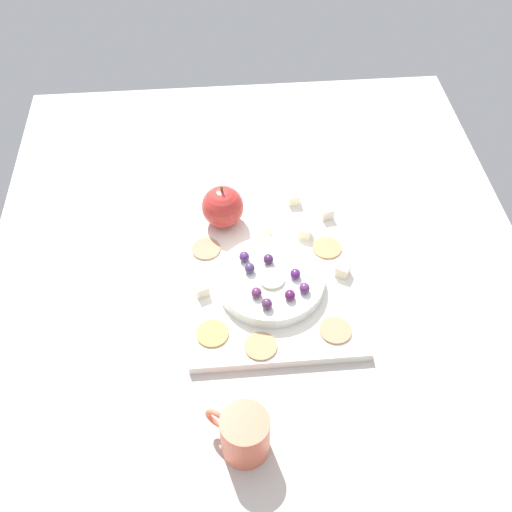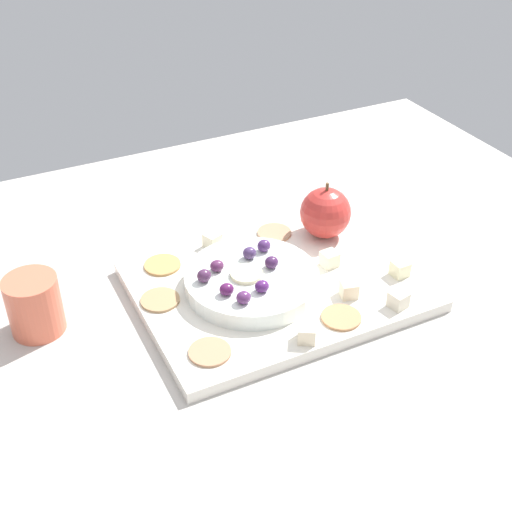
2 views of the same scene
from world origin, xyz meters
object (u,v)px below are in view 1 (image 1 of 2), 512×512
Objects in this scene: grape_3 at (244,257)px; cheese_cube_0 at (201,289)px; cracker_2 at (206,249)px; grape_7 at (290,295)px; grape_4 at (295,274)px; apple_whole at (223,207)px; grape_2 at (270,304)px; cheese_cube_3 at (326,212)px; cheese_cube_4 at (343,270)px; grape_6 at (250,268)px; grape_1 at (304,288)px; grape_5 at (256,293)px; cheese_cube_2 at (305,232)px; cracker_1 at (261,346)px; cheese_cube_5 at (264,229)px; serving_dish at (271,281)px; cup at (244,434)px; apple_slice_0 at (272,279)px; grape_0 at (268,259)px; cracker_0 at (212,334)px; cheese_cube_1 at (294,198)px; platter at (269,271)px; cracker_4 at (327,248)px.

cheese_cube_0 is at bearing -58.08° from grape_3.
cracker_2 is 2.71× the size of grape_7.
grape_4 is 4.75cm from grape_7.
grape_2 is (22.93, 6.60, -0.58)cm from apple_whole.
cheese_cube_3 is 23.29cm from grape_7.
cheese_cube_4 is 16.75cm from grape_6.
grape_1 is 8.17cm from grape_5.
cracker_1 is (23.88, -10.45, -0.93)cm from cheese_cube_2.
cheese_cube_5 is 9.93cm from grape_3.
serving_dish is at bearing -96.96° from grape_4.
cheese_cube_3 is at bearing 142.00° from serving_dish.
cup is (24.45, -3.83, -0.96)cm from grape_5.
grape_3 reaches higher than cheese_cube_0.
apple_slice_0 is at bearing 41.75° from grape_3.
grape_4 is at bearing 49.69° from grape_0.
cracker_0 is (25.51, -23.08, -0.93)cm from cheese_cube_3.
cheese_cube_1 and cheese_cube_3 have the same top height.
serving_dish is 13.13cm from cheese_cube_4.
cheese_cube_0 is 1.14× the size of grape_0.
grape_1 and grape_6 have the same top height.
cheese_cube_4 is (-1.43, 13.05, -0.10)cm from serving_dish.
grape_6 is at bearing 43.31° from cracker_2.
cheese_cube_5 is at bearing -179.36° from platter.
apple_slice_0 is (-11.75, 2.99, 2.56)cm from cracker_1.
grape_4 is 1.00× the size of grape_7.
serving_dish is 12.11cm from cheese_cube_0.
grape_3 is at bearing -138.25° from apple_slice_0.
grape_2 is at bearing -30.61° from cheese_cube_3.
cheese_cube_0 is at bearing -58.49° from cheese_cube_2.
cheese_cube_2 and cheese_cube_5 have the same top height.
cheese_cube_2 is at bearing 95.83° from cracker_2.
grape_5 is 5.45cm from grape_6.
cracker_0 is 13.99cm from apple_slice_0.
cracker_2 is 18.45cm from grape_4.
grape_6 is 30.02cm from cup.
grape_0 is 3.87cm from grape_6.
platter is 19.71× the size of grape_7.
cup is (27.96, -10.86, -0.97)cm from grape_4.
cracker_1 is 24.80cm from cracker_4.
cheese_cube_4 is (14.91, 20.51, -2.85)cm from apple_whole.
cracker_4 is at bearing 85.81° from cracker_2.
cheese_cube_0 is 1.00× the size of cheese_cube_1.
grape_2 is 5.85cm from apple_slice_0.
cheese_cube_1 is at bearing 176.83° from grape_1.
apple_whole is at bearing -156.22° from apple_slice_0.
grape_7 is at bearing 25.47° from apple_whole.
grape_3 is (-7.84, -9.63, 0.05)cm from grape_1.
grape_1 is at bearing 91.68° from grape_5.
grape_1 reaches higher than cracker_2.
grape_4 is 1.00× the size of grape_5.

